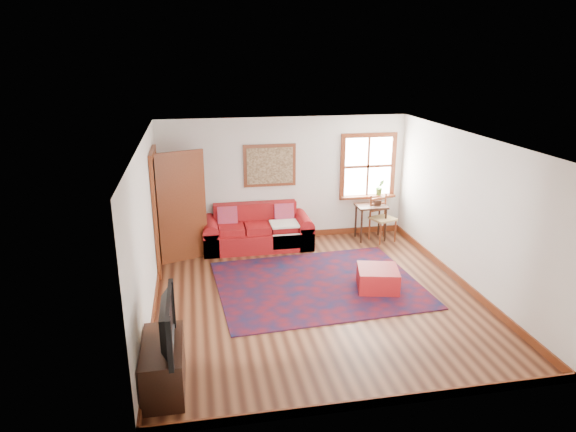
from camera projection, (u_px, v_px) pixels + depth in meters
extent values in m
plane|color=#3C1C10|center=(315.00, 296.00, 8.17)|extent=(5.50, 5.50, 0.00)
cube|color=silver|center=(284.00, 179.00, 10.36)|extent=(5.00, 0.04, 2.50)
cube|color=silver|center=(380.00, 305.00, 5.21)|extent=(5.00, 0.04, 2.50)
cube|color=silver|center=(147.00, 231.00, 7.35)|extent=(0.04, 5.50, 2.50)
cube|color=silver|center=(468.00, 212.00, 8.22)|extent=(0.04, 5.50, 2.50)
cube|color=white|center=(318.00, 139.00, 7.40)|extent=(5.00, 5.50, 0.04)
cube|color=maroon|center=(285.00, 235.00, 10.71)|extent=(5.00, 0.03, 0.12)
cube|color=maroon|center=(155.00, 306.00, 7.72)|extent=(0.03, 5.50, 0.12)
cube|color=maroon|center=(459.00, 280.00, 8.59)|extent=(0.03, 5.50, 0.12)
cube|color=white|center=(368.00, 166.00, 10.59)|extent=(1.00, 0.02, 1.20)
cube|color=maroon|center=(369.00, 135.00, 10.38)|extent=(1.18, 0.06, 0.09)
cube|color=maroon|center=(367.00, 196.00, 10.77)|extent=(1.18, 0.06, 0.09)
cube|color=maroon|center=(343.00, 167.00, 10.48)|extent=(0.09, 0.06, 1.20)
cube|color=maroon|center=(393.00, 165.00, 10.67)|extent=(0.09, 0.06, 1.20)
cube|color=maroon|center=(368.00, 166.00, 10.58)|extent=(1.00, 0.04, 0.05)
cube|color=maroon|center=(368.00, 196.00, 10.70)|extent=(1.15, 0.20, 0.04)
imported|color=#417127|center=(380.00, 187.00, 10.67)|extent=(0.18, 0.15, 0.33)
cube|color=black|center=(155.00, 213.00, 8.92)|extent=(0.02, 0.90, 2.05)
cube|color=maroon|center=(155.00, 222.00, 8.46)|extent=(0.06, 0.09, 2.05)
cube|color=maroon|center=(159.00, 205.00, 9.39)|extent=(0.06, 0.09, 2.05)
cube|color=maroon|center=(152.00, 153.00, 8.60)|extent=(0.06, 1.08, 0.09)
cube|color=maroon|center=(182.00, 207.00, 9.28)|extent=(0.86, 0.35, 2.05)
cube|color=silver|center=(182.00, 202.00, 9.24)|extent=(0.56, 0.22, 1.33)
cube|color=maroon|center=(270.00, 165.00, 10.19)|extent=(1.05, 0.04, 0.85)
cube|color=tan|center=(270.00, 166.00, 10.17)|extent=(0.92, 0.03, 0.72)
cube|color=#500B13|center=(318.00, 284.00, 8.56)|extent=(3.45, 2.84, 0.02)
cube|color=maroon|center=(257.00, 238.00, 10.14)|extent=(2.13, 0.88, 0.37)
cube|color=maroon|center=(255.00, 214.00, 10.31)|extent=(1.66, 0.24, 0.46)
cube|color=maroon|center=(211.00, 239.00, 9.96)|extent=(0.30, 0.88, 0.46)
cube|color=maroon|center=(303.00, 233.00, 10.28)|extent=(0.30, 0.88, 0.46)
cube|color=#C33C1B|center=(227.00, 216.00, 10.06)|extent=(0.39, 0.19, 0.40)
cube|color=#C33C1B|center=(284.00, 213.00, 10.26)|extent=(0.39, 0.19, 0.40)
cube|color=silver|center=(284.00, 224.00, 9.97)|extent=(0.54, 0.48, 0.04)
cube|color=maroon|center=(378.00, 279.00, 8.34)|extent=(0.77, 0.77, 0.37)
cube|color=black|center=(371.00, 206.00, 10.43)|extent=(0.61, 0.46, 0.04)
cylinder|color=black|center=(361.00, 227.00, 10.32)|extent=(0.04, 0.04, 0.69)
cylinder|color=black|center=(385.00, 225.00, 10.41)|extent=(0.04, 0.04, 0.69)
cylinder|color=black|center=(356.00, 221.00, 10.68)|extent=(0.04, 0.04, 0.69)
cylinder|color=black|center=(379.00, 220.00, 10.76)|extent=(0.04, 0.04, 0.69)
cube|color=tan|center=(383.00, 219.00, 10.42)|extent=(0.55, 0.53, 0.04)
cylinder|color=maroon|center=(380.00, 234.00, 10.25)|extent=(0.04, 0.04, 0.45)
cylinder|color=maroon|center=(395.00, 231.00, 10.43)|extent=(0.04, 0.04, 0.45)
cylinder|color=maroon|center=(370.00, 218.00, 10.48)|extent=(0.04, 0.04, 0.94)
cylinder|color=maroon|center=(385.00, 215.00, 10.65)|extent=(0.04, 0.04, 0.94)
cube|color=maroon|center=(378.00, 204.00, 10.49)|extent=(0.37, 0.14, 0.28)
cube|color=black|center=(163.00, 366.00, 5.87)|extent=(0.46, 1.03, 0.56)
imported|color=black|center=(161.00, 324.00, 5.63)|extent=(0.14, 1.03, 0.60)
cylinder|color=silver|center=(167.00, 318.00, 6.16)|extent=(0.12, 0.12, 0.18)
cylinder|color=#FFA53F|center=(167.00, 321.00, 6.17)|extent=(0.07, 0.07, 0.12)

